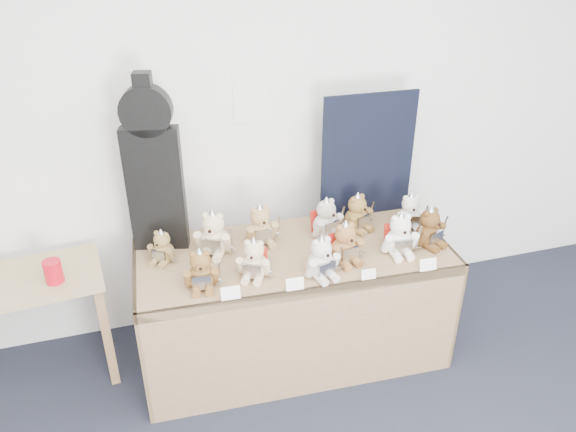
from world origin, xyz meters
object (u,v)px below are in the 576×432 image
object	(u,v)px
teddy_front_left	(254,260)
teddy_back_left	(214,235)
teddy_back_centre_left	(261,227)
display_table	(297,282)
side_table	(23,298)
guitar_case	(153,167)
teddy_front_far_left	(201,271)
teddy_front_end	(430,229)
teddy_back_far_left	(162,248)
red_cup	(53,271)
teddy_back_right	(357,214)
teddy_back_end	(410,213)
teddy_back_centre_right	(326,220)
teddy_front_far_right	(400,236)
teddy_front_right	(345,244)
teddy_front_centre	(322,259)

from	to	relation	value
teddy_front_left	teddy_back_left	distance (m)	0.33
teddy_back_centre_left	display_table	bearing A→B (deg)	-61.93
display_table	side_table	size ratio (longest dim) A/B	2.04
guitar_case	teddy_front_left	bearing A→B (deg)	-32.52
teddy_front_left	teddy_back_left	xyz separation A→B (m)	(-0.16, 0.29, 0.02)
teddy_front_far_left	teddy_front_end	world-z (taller)	teddy_front_end
teddy_back_left	teddy_back_far_left	distance (m)	0.29
side_table	red_cup	distance (m)	0.28
red_cup	teddy_front_left	size ratio (longest dim) A/B	0.51
display_table	teddy_front_far_left	bearing A→B (deg)	-164.85
teddy_back_right	teddy_back_end	distance (m)	0.32
side_table	teddy_back_centre_left	bearing A→B (deg)	-8.40
teddy_front_far_left	teddy_back_centre_right	size ratio (longest dim) A/B	0.93
teddy_back_right	teddy_back_centre_left	bearing A→B (deg)	154.03
teddy_front_end	teddy_back_centre_left	size ratio (longest dim) A/B	0.98
teddy_front_far_left	teddy_back_end	size ratio (longest dim) A/B	1.00
teddy_front_far_right	teddy_front_far_left	bearing A→B (deg)	-174.70
guitar_case	teddy_back_centre_left	distance (m)	0.69
teddy_front_far_left	display_table	bearing A→B (deg)	18.70
teddy_front_right	teddy_back_centre_left	xyz separation A→B (m)	(-0.40, 0.32, 0.00)
teddy_front_centre	teddy_back_right	xyz separation A→B (m)	(0.38, 0.41, -0.00)
guitar_case	teddy_front_centre	distance (m)	1.03
teddy_front_end	teddy_back_centre_right	distance (m)	0.60
red_cup	teddy_front_left	distance (m)	1.08
teddy_back_centre_left	teddy_front_far_left	bearing A→B (deg)	-145.89
teddy_back_far_left	teddy_back_left	bearing A→B (deg)	37.45
teddy_back_centre_right	teddy_back_far_left	bearing A→B (deg)	158.79
display_table	teddy_front_centre	xyz separation A→B (m)	(0.07, -0.20, 0.27)
teddy_front_right	teddy_back_centre_right	bearing A→B (deg)	79.86
red_cup	teddy_back_left	distance (m)	0.87
display_table	teddy_front_end	bearing A→B (deg)	-3.10
red_cup	teddy_back_end	bearing A→B (deg)	-2.17
side_table	teddy_back_far_left	xyz separation A→B (m)	(0.77, -0.10, 0.25)
teddy_front_centre	guitar_case	bearing A→B (deg)	132.24
red_cup	teddy_front_left	world-z (taller)	teddy_front_left
teddy_front_left	teddy_front_right	distance (m)	0.51
red_cup	side_table	bearing A→B (deg)	158.26
guitar_case	teddy_front_far_left	bearing A→B (deg)	-58.31
guitar_case	teddy_back_centre_right	size ratio (longest dim) A/B	3.76
teddy_back_centre_left	teddy_front_end	bearing A→B (deg)	-24.52
teddy_front_far_left	teddy_front_right	size ratio (longest dim) A/B	0.92
teddy_front_centre	teddy_back_right	size ratio (longest dim) A/B	1.01
teddy_front_far_left	teddy_front_centre	size ratio (longest dim) A/B	0.95
side_table	teddy_back_centre_left	world-z (taller)	teddy_back_centre_left
teddy_front_far_left	teddy_back_centre_right	distance (m)	0.85
teddy_front_left	teddy_front_far_right	world-z (taller)	teddy_front_far_right
teddy_front_far_left	teddy_back_centre_left	bearing A→B (deg)	46.92
teddy_back_right	teddy_back_end	world-z (taller)	teddy_back_right
guitar_case	teddy_front_left	world-z (taller)	guitar_case
teddy_front_centre	teddy_front_end	world-z (taller)	teddy_front_end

